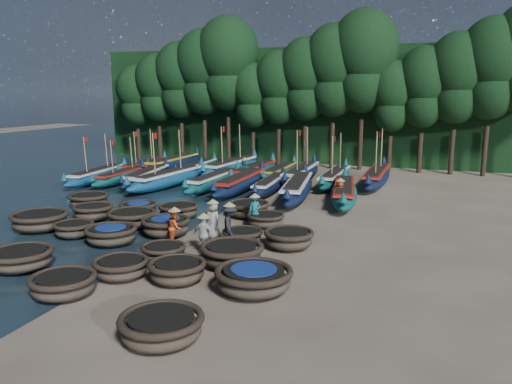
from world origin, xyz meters
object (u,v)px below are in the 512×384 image
(coracle_8, at_px, (177,270))
(long_boat_15, at_px, (301,174))
(coracle_14, at_px, (232,254))
(long_boat_14, at_px, (280,172))
(long_boat_2, at_px, (146,177))
(long_boat_8, at_px, (344,192))
(long_boat_11, at_px, (197,168))
(coracle_21, at_px, (139,208))
(long_boat_10, at_px, (172,163))
(fisherman_3, at_px, (230,225))
(long_boat_0, at_px, (98,175))
(coracle_3, at_px, (63,284))
(long_boat_3, at_px, (169,178))
(coracle_15, at_px, (93,211))
(coracle_19, at_px, (289,238))
(fisherman_6, at_px, (340,192))
(long_boat_13, at_px, (254,172))
(coracle_20, at_px, (89,200))
(coracle_13, at_px, (164,252))
(coracle_18, at_px, (243,236))
(long_boat_7, at_px, (297,188))
(coracle_16, at_px, (132,218))
(fisherman_1, at_px, (255,209))
(long_boat_9, at_px, (144,166))
(long_boat_16, at_px, (335,177))
(coracle_10, at_px, (40,220))
(coracle_9, at_px, (254,279))
(coracle_24, at_px, (266,219))
(coracle_6, at_px, (21,258))
(long_boat_6, at_px, (270,185))
(fisherman_0, at_px, (213,219))
(fisherman_2, at_px, (175,226))
(coracle_17, at_px, (166,226))
(long_boat_12, at_px, (231,167))
(coracle_11, at_px, (74,229))
(long_boat_1, at_px, (123,176))
(long_boat_4, at_px, (214,181))
(long_boat_5, at_px, (241,183))
(coracle_22, at_px, (178,210))
(coracle_12, at_px, (111,234))
(fisherman_5, at_px, (245,170))
(fisherman_4, at_px, (204,233))

(coracle_8, bearing_deg, long_boat_15, 92.30)
(coracle_14, height_order, long_boat_14, long_boat_14)
(long_boat_2, distance_m, long_boat_8, 13.76)
(long_boat_11, bearing_deg, long_boat_2, -106.49)
(coracle_21, xyz_separation_m, long_boat_10, (-5.69, 13.86, 0.18))
(fisherman_3, bearing_deg, coracle_21, 37.46)
(long_boat_0, height_order, long_boat_14, long_boat_0)
(coracle_3, xyz_separation_m, long_boat_3, (-5.88, 17.09, 0.18))
(coracle_15, relative_size, coracle_19, 0.95)
(coracle_3, xyz_separation_m, fisherman_6, (5.86, 15.23, 0.41))
(long_boat_13, bearing_deg, coracle_20, -113.97)
(long_boat_14, bearing_deg, coracle_19, -71.36)
(coracle_13, height_order, long_boat_2, long_boat_2)
(coracle_18, distance_m, long_boat_11, 18.52)
(coracle_13, bearing_deg, long_boat_10, 117.96)
(long_boat_7, bearing_deg, coracle_16, -129.76)
(coracle_13, xyz_separation_m, long_boat_15, (0.74, 17.73, 0.24))
(coracle_15, bearing_deg, fisherman_1, 10.17)
(long_boat_9, height_order, long_boat_16, long_boat_16)
(coracle_10, distance_m, long_boat_15, 17.90)
(coracle_9, bearing_deg, coracle_15, 150.76)
(coracle_14, bearing_deg, coracle_24, 95.54)
(coracle_6, distance_m, long_boat_6, 16.69)
(coracle_21, relative_size, fisherman_0, 1.07)
(long_boat_16, distance_m, fisherman_2, 15.92)
(coracle_14, height_order, long_boat_7, long_boat_7)
(coracle_16, bearing_deg, long_boat_11, 104.92)
(long_boat_15, bearing_deg, long_boat_6, -103.54)
(coracle_13, xyz_separation_m, coracle_16, (-3.74, 3.61, 0.11))
(coracle_17, height_order, long_boat_14, long_boat_14)
(coracle_3, xyz_separation_m, long_boat_6, (1.04, 17.64, 0.08))
(long_boat_12, relative_size, fisherman_1, 5.12)
(coracle_11, distance_m, fisherman_1, 8.06)
(coracle_6, bearing_deg, coracle_17, 62.78)
(fisherman_0, bearing_deg, long_boat_7, 109.99)
(coracle_21, xyz_separation_m, coracle_24, (6.76, 0.17, -0.03))
(long_boat_1, xyz_separation_m, long_boat_4, (6.86, 0.14, 0.05))
(long_boat_5, relative_size, long_boat_11, 1.18)
(fisherman_1, bearing_deg, coracle_6, -132.11)
(long_boat_5, distance_m, long_boat_13, 4.48)
(coracle_24, bearing_deg, long_boat_2, 145.32)
(coracle_9, relative_size, long_boat_1, 0.40)
(long_boat_12, distance_m, fisherman_6, 12.76)
(coracle_22, xyz_separation_m, long_boat_14, (1.51, 12.69, 0.10))
(coracle_12, bearing_deg, long_boat_8, 55.78)
(fisherman_5, relative_size, fisherman_6, 1.11)
(fisherman_4, bearing_deg, long_boat_1, -45.66)
(coracle_10, bearing_deg, coracle_22, 39.73)
(coracle_21, height_order, coracle_22, coracle_22)
(coracle_10, bearing_deg, long_boat_5, 64.89)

